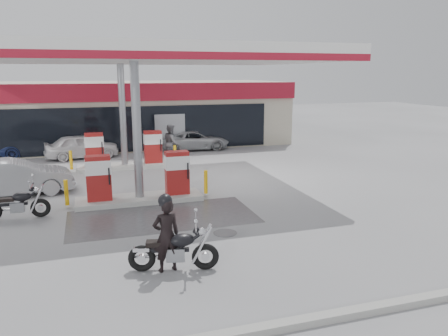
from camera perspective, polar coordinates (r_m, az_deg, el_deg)
The scene contains 15 objects.
ground at distance 14.39m, azimuth -9.97°, elevation -6.50°, with size 90.00×90.00×0.00m, color gray.
wet_patch at distance 14.45m, azimuth -7.99°, elevation -6.33°, with size 6.00×3.00×0.00m, color #4C4C4F.
drain_cover at distance 12.94m, azimuth 0.15°, elevation -8.47°, with size 0.70×0.70×0.01m, color #38383A.
store_building at distance 29.62m, azimuth -14.30°, elevation 6.99°, with size 22.00×8.22×4.00m.
canopy at distance 18.61m, azimuth -12.74°, elevation 14.13°, with size 16.00×10.02×5.51m.
pump_island_near at distance 16.09m, azimuth -11.03°, elevation -1.87°, with size 5.14×1.30×1.78m.
pump_island_far at distance 21.94m, azimuth -12.86°, elevation 1.85°, with size 5.14×1.30×1.78m.
main_motorcycle at distance 10.55m, azimuth -6.40°, elevation -10.71°, with size 2.13×0.95×1.11m.
biker_main at distance 10.40m, azimuth -7.55°, elevation -8.70°, with size 0.65×0.43×1.78m, color black.
parked_motorcycle at distance 15.47m, azimuth -25.40°, elevation -4.37°, with size 2.07×0.79×1.06m.
sedan_white at distance 25.04m, azimuth -18.09°, elevation 2.72°, with size 1.56×3.89×1.32m, color silver.
attendant at distance 23.20m, azimuth -6.90°, elevation 3.31°, with size 0.95×0.74×1.96m, color #595A5F.
hatchback_silver at distance 18.36m, azimuth -25.68°, elevation -1.16°, with size 1.47×4.22×1.39m, color #919398.
parked_car_left at distance 26.73m, azimuth -23.40°, elevation 2.76°, with size 1.69×4.17×1.21m, color navy.
parked_car_right at distance 26.57m, azimuth -3.88°, elevation 3.65°, with size 1.92×4.16×1.16m, color #A6AAAE.
Camera 1 is at (-1.67, -13.52, 4.62)m, focal length 35.00 mm.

